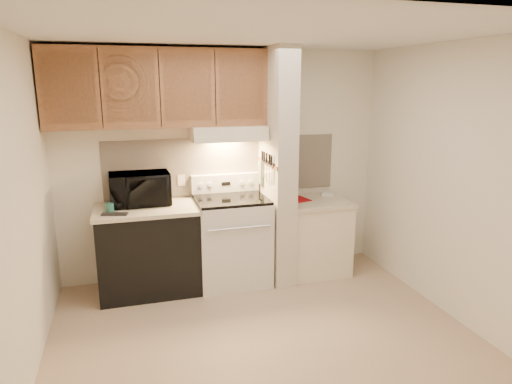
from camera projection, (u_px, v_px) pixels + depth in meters
name	position (u px, v px, depth m)	size (l,w,h in m)	color
floor	(263.00, 334.00, 3.98)	(3.60, 3.60, 0.00)	tan
ceiling	(264.00, 33.00, 3.39)	(3.60, 3.60, 0.00)	white
wall_back	(224.00, 164.00, 5.09)	(3.60, 0.02, 2.50)	white
wall_left	(18.00, 213.00, 3.20)	(0.02, 3.00, 2.50)	white
wall_right	(451.00, 182.00, 4.17)	(0.02, 3.00, 2.50)	white
backsplash	(224.00, 166.00, 5.08)	(2.60, 0.02, 0.63)	beige
range_body	(232.00, 241.00, 4.95)	(0.76, 0.65, 0.92)	silver
oven_window	(239.00, 248.00, 4.64)	(0.50, 0.01, 0.30)	black
oven_handle	(240.00, 228.00, 4.56)	(0.02, 0.02, 0.65)	silver
cooktop	(231.00, 199.00, 4.84)	(0.74, 0.64, 0.03)	black
range_backguard	(225.00, 183.00, 5.08)	(0.76, 0.08, 0.20)	silver
range_display	(226.00, 184.00, 5.04)	(0.10, 0.01, 0.04)	black
range_knob_left_outer	(201.00, 185.00, 4.96)	(0.05, 0.05, 0.02)	silver
range_knob_left_inner	(210.00, 185.00, 4.99)	(0.05, 0.05, 0.02)	silver
range_knob_right_inner	(242.00, 183.00, 5.08)	(0.05, 0.05, 0.02)	silver
range_knob_right_outer	(250.00, 182.00, 5.11)	(0.05, 0.05, 0.02)	silver
dishwasher_front	(149.00, 251.00, 4.73)	(1.00, 0.63, 0.87)	black
left_countertop	(146.00, 209.00, 4.62)	(1.04, 0.67, 0.04)	beige
spoon_rest	(115.00, 214.00, 4.34)	(0.24, 0.08, 0.02)	black
teal_jar	(110.00, 208.00, 4.42)	(0.08, 0.08, 0.09)	#286A59
outlet	(181.00, 180.00, 4.97)	(0.08, 0.01, 0.12)	#F0E3C7
microwave	(140.00, 189.00, 4.69)	(0.60, 0.41, 0.33)	black
partition_pillar	(277.00, 167.00, 4.90)	(0.22, 0.70, 2.50)	beige
pillar_trim	(267.00, 163.00, 4.85)	(0.01, 0.70, 0.04)	#97603B
knife_strip	(268.00, 162.00, 4.80)	(0.02, 0.42, 0.04)	black
knife_blade_a	(271.00, 174.00, 4.68)	(0.01, 0.04, 0.16)	silver
knife_handle_a	(271.00, 160.00, 4.64)	(0.02, 0.02, 0.10)	black
knife_blade_b	(269.00, 174.00, 4.75)	(0.01, 0.04, 0.18)	silver
knife_handle_b	(269.00, 159.00, 4.70)	(0.02, 0.02, 0.10)	black
knife_blade_c	(266.00, 173.00, 4.83)	(0.01, 0.04, 0.20)	silver
knife_handle_c	(267.00, 158.00, 4.79)	(0.02, 0.02, 0.10)	black
knife_blade_d	(264.00, 170.00, 4.89)	(0.01, 0.04, 0.16)	silver
knife_handle_d	(264.00, 156.00, 4.87)	(0.02, 0.02, 0.10)	black
knife_blade_e	(262.00, 170.00, 4.98)	(0.01, 0.04, 0.18)	silver
knife_handle_e	(262.00, 155.00, 4.94)	(0.02, 0.02, 0.10)	black
oven_mitt	(261.00, 172.00, 5.04)	(0.03, 0.11, 0.26)	slate
right_cab_base	(314.00, 238.00, 5.22)	(0.70, 0.60, 0.81)	#F0E3C7
right_countertop	(315.00, 202.00, 5.12)	(0.74, 0.64, 0.04)	beige
red_folder	(297.00, 199.00, 5.16)	(0.21, 0.28, 0.01)	#970A0F
white_box	(327.00, 194.00, 5.34)	(0.14, 0.09, 0.04)	white
range_hood	(228.00, 133.00, 4.79)	(0.78, 0.44, 0.15)	#F0E3C7
hood_lip	(232.00, 139.00, 4.61)	(0.78, 0.04, 0.06)	#F0E3C7
upper_cabinets	(158.00, 88.00, 4.54)	(2.18, 0.33, 0.77)	#97603B
cab_door_a	(69.00, 89.00, 4.17)	(0.46, 0.01, 0.63)	#97603B
cab_gap_a	(100.00, 88.00, 4.24)	(0.01, 0.01, 0.73)	black
cab_door_b	(130.00, 88.00, 4.32)	(0.46, 0.01, 0.63)	#97603B
cab_gap_b	(160.00, 88.00, 4.39)	(0.01, 0.01, 0.73)	black
cab_door_c	(188.00, 88.00, 4.46)	(0.46, 0.01, 0.63)	#97603B
cab_gap_c	(215.00, 88.00, 4.54)	(0.01, 0.01, 0.73)	black
cab_door_d	(242.00, 88.00, 4.61)	(0.46, 0.01, 0.63)	#97603B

